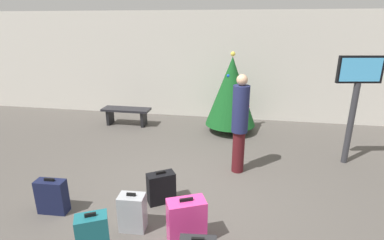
{
  "coord_description": "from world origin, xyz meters",
  "views": [
    {
      "loc": [
        1.0,
        -4.08,
        2.75
      ],
      "look_at": [
        0.03,
        1.39,
        0.9
      ],
      "focal_mm": 27.45,
      "sensor_mm": 36.0,
      "label": 1
    }
  ],
  "objects_px": {
    "holiday_tree": "(231,91)",
    "traveller_0": "(240,122)",
    "suitcase_0": "(52,196)",
    "suitcase_5": "(132,212)",
    "flight_info_kiosk": "(356,91)",
    "suitcase_3": "(161,188)",
    "suitcase_4": "(186,221)",
    "waiting_bench": "(126,113)"
  },
  "relations": [
    {
      "from": "holiday_tree",
      "to": "traveller_0",
      "type": "distance_m",
      "value": 2.2
    },
    {
      "from": "waiting_bench",
      "to": "traveller_0",
      "type": "height_order",
      "value": "traveller_0"
    },
    {
      "from": "suitcase_0",
      "to": "suitcase_3",
      "type": "xyz_separation_m",
      "value": [
        1.54,
        0.55,
        -0.02
      ]
    },
    {
      "from": "waiting_bench",
      "to": "suitcase_4",
      "type": "bearing_deg",
      "value": -59.17
    },
    {
      "from": "waiting_bench",
      "to": "suitcase_4",
      "type": "distance_m",
      "value": 4.98
    },
    {
      "from": "suitcase_3",
      "to": "suitcase_5",
      "type": "distance_m",
      "value": 0.74
    },
    {
      "from": "waiting_bench",
      "to": "suitcase_5",
      "type": "distance_m",
      "value": 4.53
    },
    {
      "from": "suitcase_3",
      "to": "holiday_tree",
      "type": "bearing_deg",
      "value": 75.31
    },
    {
      "from": "waiting_bench",
      "to": "traveller_0",
      "type": "xyz_separation_m",
      "value": [
        3.15,
        -2.21,
        0.66
      ]
    },
    {
      "from": "suitcase_0",
      "to": "suitcase_5",
      "type": "bearing_deg",
      "value": -6.74
    },
    {
      "from": "holiday_tree",
      "to": "suitcase_5",
      "type": "relative_size",
      "value": 3.65
    },
    {
      "from": "suitcase_0",
      "to": "holiday_tree",
      "type": "bearing_deg",
      "value": 58.52
    },
    {
      "from": "traveller_0",
      "to": "suitcase_0",
      "type": "relative_size",
      "value": 3.3
    },
    {
      "from": "suitcase_0",
      "to": "suitcase_4",
      "type": "bearing_deg",
      "value": -7.05
    },
    {
      "from": "traveller_0",
      "to": "holiday_tree",
      "type": "bearing_deg",
      "value": 96.96
    },
    {
      "from": "waiting_bench",
      "to": "suitcase_3",
      "type": "distance_m",
      "value": 3.99
    },
    {
      "from": "suitcase_3",
      "to": "traveller_0",
      "type": "bearing_deg",
      "value": 47.09
    },
    {
      "from": "flight_info_kiosk",
      "to": "suitcase_3",
      "type": "distance_m",
      "value": 4.1
    },
    {
      "from": "flight_info_kiosk",
      "to": "suitcase_3",
      "type": "xyz_separation_m",
      "value": [
        -3.34,
        -2.03,
        -1.25
      ]
    },
    {
      "from": "suitcase_0",
      "to": "suitcase_5",
      "type": "height_order",
      "value": "suitcase_0"
    },
    {
      "from": "holiday_tree",
      "to": "waiting_bench",
      "type": "height_order",
      "value": "holiday_tree"
    },
    {
      "from": "suitcase_0",
      "to": "suitcase_4",
      "type": "distance_m",
      "value": 2.13
    },
    {
      "from": "holiday_tree",
      "to": "suitcase_4",
      "type": "distance_m",
      "value": 4.34
    },
    {
      "from": "holiday_tree",
      "to": "suitcase_5",
      "type": "bearing_deg",
      "value": -105.02
    },
    {
      "from": "suitcase_4",
      "to": "suitcase_5",
      "type": "xyz_separation_m",
      "value": [
        -0.78,
        0.1,
        -0.04
      ]
    },
    {
      "from": "suitcase_0",
      "to": "suitcase_5",
      "type": "distance_m",
      "value": 1.34
    },
    {
      "from": "suitcase_4",
      "to": "suitcase_0",
      "type": "bearing_deg",
      "value": 172.95
    },
    {
      "from": "suitcase_0",
      "to": "suitcase_5",
      "type": "xyz_separation_m",
      "value": [
        1.33,
        -0.16,
        -0.0
      ]
    },
    {
      "from": "suitcase_5",
      "to": "holiday_tree",
      "type": "bearing_deg",
      "value": 74.98
    },
    {
      "from": "suitcase_0",
      "to": "flight_info_kiosk",
      "type": "bearing_deg",
      "value": 27.85
    },
    {
      "from": "suitcase_3",
      "to": "suitcase_5",
      "type": "xyz_separation_m",
      "value": [
        -0.21,
        -0.7,
        0.01
      ]
    },
    {
      "from": "traveller_0",
      "to": "waiting_bench",
      "type": "bearing_deg",
      "value": 145.02
    },
    {
      "from": "holiday_tree",
      "to": "traveller_0",
      "type": "relative_size",
      "value": 1.1
    },
    {
      "from": "holiday_tree",
      "to": "waiting_bench",
      "type": "distance_m",
      "value": 2.98
    },
    {
      "from": "holiday_tree",
      "to": "suitcase_5",
      "type": "xyz_separation_m",
      "value": [
        -1.11,
        -4.15,
        -0.82
      ]
    },
    {
      "from": "flight_info_kiosk",
      "to": "suitcase_4",
      "type": "bearing_deg",
      "value": -134.29
    },
    {
      "from": "suitcase_3",
      "to": "suitcase_0",
      "type": "bearing_deg",
      "value": -160.45
    },
    {
      "from": "flight_info_kiosk",
      "to": "suitcase_5",
      "type": "xyz_separation_m",
      "value": [
        -3.55,
        -2.73,
        -1.23
      ]
    },
    {
      "from": "flight_info_kiosk",
      "to": "suitcase_4",
      "type": "xyz_separation_m",
      "value": [
        -2.77,
        -2.84,
        -1.2
      ]
    },
    {
      "from": "traveller_0",
      "to": "suitcase_5",
      "type": "relative_size",
      "value": 3.31
    },
    {
      "from": "holiday_tree",
      "to": "suitcase_4",
      "type": "bearing_deg",
      "value": -94.51
    },
    {
      "from": "suitcase_5",
      "to": "waiting_bench",
      "type": "bearing_deg",
      "value": 113.03
    }
  ]
}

